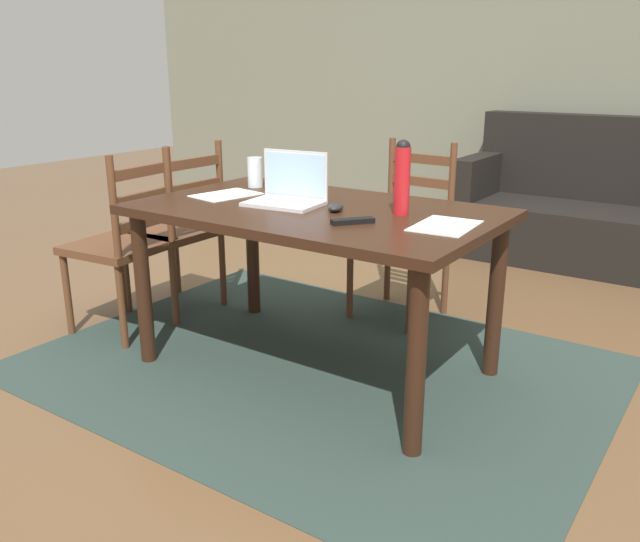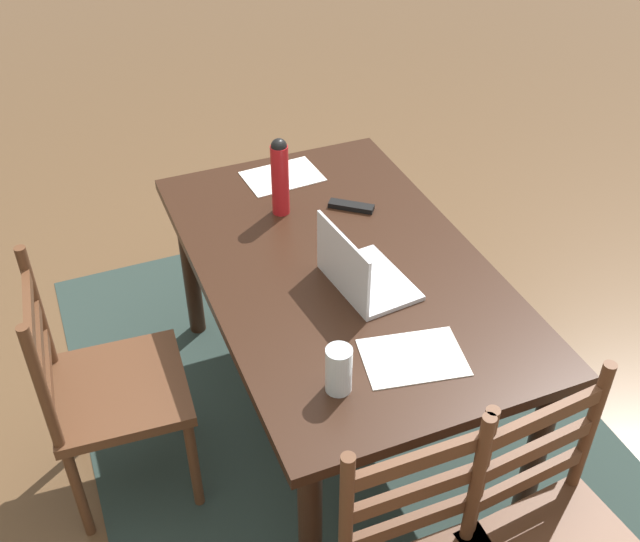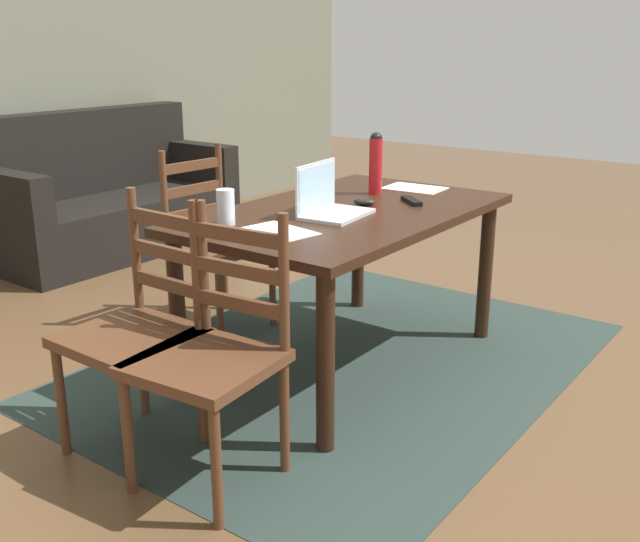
{
  "view_description": "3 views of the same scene",
  "coord_description": "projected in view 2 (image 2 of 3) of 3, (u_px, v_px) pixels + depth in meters",
  "views": [
    {
      "loc": [
        1.59,
        -2.28,
        1.34
      ],
      "look_at": [
        0.04,
        -0.02,
        0.48
      ],
      "focal_mm": 36.9,
      "sensor_mm": 36.0,
      "label": 1
    },
    {
      "loc": [
        -1.88,
        0.84,
        2.32
      ],
      "look_at": [
        0.07,
        0.05,
        0.68
      ],
      "focal_mm": 42.79,
      "sensor_mm": 36.0,
      "label": 2
    },
    {
      "loc": [
        -2.69,
        -1.84,
        1.49
      ],
      "look_at": [
        -0.05,
        0.11,
        0.45
      ],
      "focal_mm": 41.44,
      "sensor_mm": 36.0,
      "label": 3
    }
  ],
  "objects": [
    {
      "name": "laptop",
      "position": [
        358.0,
        273.0,
        2.45
      ],
      "size": [
        0.34,
        0.25,
        0.23
      ],
      "color": "silver",
      "rests_on": "dining_table"
    },
    {
      "name": "paper_stack_right",
      "position": [
        282.0,
        176.0,
        3.03
      ],
      "size": [
        0.23,
        0.31,
        0.0
      ],
      "primitive_type": "cube",
      "rotation": [
        0.0,
        0.0,
        0.07
      ],
      "color": "white",
      "rests_on": "dining_table"
    },
    {
      "name": "paper_stack_left",
      "position": [
        413.0,
        357.0,
        2.23
      ],
      "size": [
        0.26,
        0.33,
        0.0
      ],
      "primitive_type": "cube",
      "rotation": [
        0.0,
        0.0,
        -0.19
      ],
      "color": "white",
      "rests_on": "dining_table"
    },
    {
      "name": "tv_remote",
      "position": [
        351.0,
        206.0,
        2.85
      ],
      "size": [
        0.14,
        0.16,
        0.02
      ],
      "primitive_type": "cube",
      "rotation": [
        0.0,
        0.0,
        2.47
      ],
      "color": "black",
      "rests_on": "dining_table"
    },
    {
      "name": "dining_table",
      "position": [
        340.0,
        284.0,
        2.65
      ],
      "size": [
        1.54,
        0.94,
        0.75
      ],
      "color": "black",
      "rests_on": "ground"
    },
    {
      "name": "area_rug",
      "position": [
        338.0,
        411.0,
        3.05
      ],
      "size": [
        2.55,
        1.91,
        0.01
      ],
      "primitive_type": "cube",
      "color": "#283833",
      "rests_on": "ground"
    },
    {
      "name": "chair_far_head",
      "position": [
        106.0,
        390.0,
        2.52
      ],
      "size": [
        0.47,
        0.47,
        0.95
      ],
      "color": "#56331E",
      "rests_on": "ground"
    },
    {
      "name": "ground_plane",
      "position": [
        338.0,
        412.0,
        3.05
      ],
      "size": [
        14.0,
        14.0,
        0.0
      ],
      "primitive_type": "plane",
      "color": "brown"
    },
    {
      "name": "computer_mouse",
      "position": [
        333.0,
        239.0,
        2.67
      ],
      "size": [
        0.09,
        0.11,
        0.03
      ],
      "primitive_type": "ellipsoid",
      "rotation": [
        0.0,
        0.0,
        0.29
      ],
      "color": "black",
      "rests_on": "dining_table"
    },
    {
      "name": "drinking_glass",
      "position": [
        339.0,
        370.0,
        2.09
      ],
      "size": [
        0.08,
        0.08,
        0.15
      ],
      "primitive_type": "cylinder",
      "color": "silver",
      "rests_on": "dining_table"
    },
    {
      "name": "water_bottle",
      "position": [
        280.0,
        175.0,
        2.74
      ],
      "size": [
        0.06,
        0.06,
        0.3
      ],
      "color": "red",
      "rests_on": "dining_table"
    }
  ]
}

